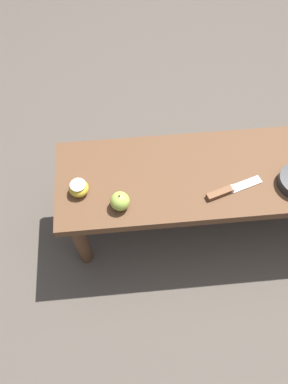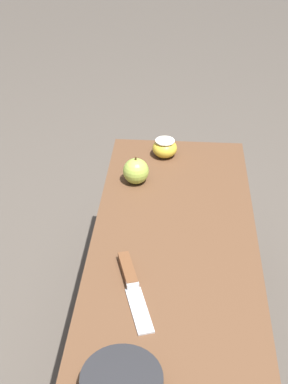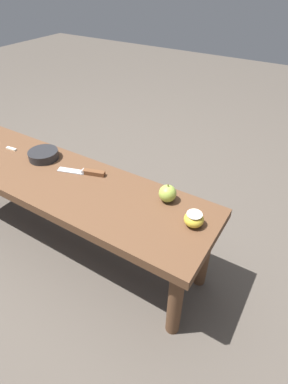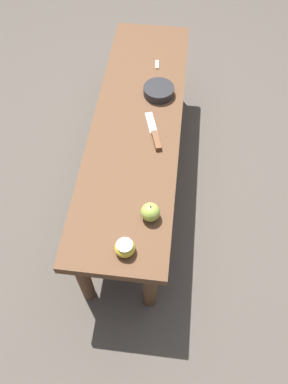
{
  "view_description": "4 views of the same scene",
  "coord_description": "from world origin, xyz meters",
  "px_view_note": "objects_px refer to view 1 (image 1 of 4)",
  "views": [
    {
      "loc": [
        0.44,
        0.73,
        1.58
      ],
      "look_at": [
        0.38,
        0.08,
        0.44
      ],
      "focal_mm": 35.0,
      "sensor_mm": 36.0,
      "label": 1
    },
    {
      "loc": [
        -0.72,
        -0.0,
        1.19
      ],
      "look_at": [
        0.38,
        0.08,
        0.44
      ],
      "focal_mm": 50.0,
      "sensor_mm": 36.0,
      "label": 2
    },
    {
      "loc": [
        0.86,
        -0.7,
        1.16
      ],
      "look_at": [
        0.38,
        0.08,
        0.44
      ],
      "focal_mm": 28.0,
      "sensor_mm": 36.0,
      "label": 3
    },
    {
      "loc": [
        1.13,
        0.16,
        1.59
      ],
      "look_at": [
        0.38,
        0.08,
        0.44
      ],
      "focal_mm": 35.0,
      "sensor_mm": 36.0,
      "label": 4
    }
  ],
  "objects_px": {
    "apple_whole": "(120,201)",
    "wooden_bench": "(240,178)",
    "apple_cut": "(79,188)",
    "knife": "(227,191)"
  },
  "relations": [
    {
      "from": "knife",
      "to": "apple_cut",
      "type": "bearing_deg",
      "value": 157.2
    },
    {
      "from": "apple_cut",
      "to": "knife",
      "type": "bearing_deg",
      "value": 174.7
    },
    {
      "from": "wooden_bench",
      "to": "apple_whole",
      "type": "height_order",
      "value": "apple_whole"
    },
    {
      "from": "knife",
      "to": "apple_cut",
      "type": "distance_m",
      "value": 0.53
    },
    {
      "from": "wooden_bench",
      "to": "knife",
      "type": "relative_size",
      "value": 6.46
    },
    {
      "from": "wooden_bench",
      "to": "apple_cut",
      "type": "relative_size",
      "value": 19.83
    },
    {
      "from": "apple_whole",
      "to": "wooden_bench",
      "type": "bearing_deg",
      "value": -166.89
    },
    {
      "from": "apple_whole",
      "to": "apple_cut",
      "type": "bearing_deg",
      "value": -26.3
    },
    {
      "from": "wooden_bench",
      "to": "knife",
      "type": "distance_m",
      "value": 0.14
    },
    {
      "from": "wooden_bench",
      "to": "knife",
      "type": "bearing_deg",
      "value": 46.01
    }
  ]
}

